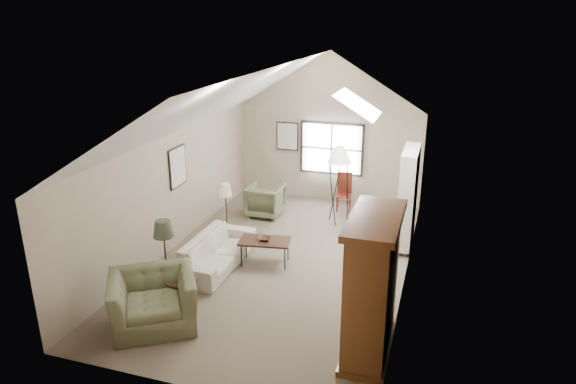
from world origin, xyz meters
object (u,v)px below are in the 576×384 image
(armchair_far, at_px, (265,200))
(coffee_table, at_px, (265,252))
(side_chair, at_px, (344,192))
(side_table, at_px, (182,293))
(armchair_near, at_px, (153,301))
(armoire, at_px, (372,286))
(sofa, at_px, (216,252))

(armchair_far, relative_size, coffee_table, 0.85)
(armchair_far, distance_m, side_chair, 2.06)
(side_table, height_order, side_chair, side_chair)
(armchair_near, distance_m, side_chair, 6.37)
(armoire, bearing_deg, armchair_near, -173.60)
(armoire, height_order, armchair_near, armoire)
(coffee_table, xyz_separation_m, side_chair, (0.92, 3.48, 0.23))
(side_chair, bearing_deg, armchair_near, -113.90)
(coffee_table, bearing_deg, armchair_far, 109.80)
(armchair_near, xyz_separation_m, coffee_table, (1.00, 2.60, -0.18))
(armoire, distance_m, armchair_near, 3.57)
(armchair_near, relative_size, armchair_far, 1.55)
(armchair_near, bearing_deg, sofa, 54.32)
(side_table, bearing_deg, armchair_far, 91.33)
(coffee_table, bearing_deg, sofa, -155.99)
(sofa, xyz_separation_m, side_table, (0.10, -1.60, -0.05))
(sofa, bearing_deg, armoire, -117.46)
(armchair_far, bearing_deg, armoire, 125.23)
(armoire, bearing_deg, armchair_far, 125.69)
(armoire, distance_m, side_chair, 5.93)
(armchair_far, xyz_separation_m, coffee_table, (0.91, -2.52, -0.13))
(armoire, distance_m, armchair_far, 5.86)
(armoire, height_order, armchair_far, armoire)
(armchair_far, bearing_deg, side_table, 90.88)
(armoire, relative_size, coffee_table, 2.14)
(side_chair, bearing_deg, sofa, -121.54)
(armoire, xyz_separation_m, coffee_table, (-2.49, 2.21, -0.84))
(armchair_near, xyz_separation_m, side_table, (0.20, 0.60, -0.16))
(coffee_table, xyz_separation_m, side_table, (-0.80, -2.00, 0.01))
(armoire, bearing_deg, coffee_table, 138.40)
(armchair_near, relative_size, coffee_table, 1.32)
(sofa, xyz_separation_m, armchair_near, (-0.10, -2.20, 0.12))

